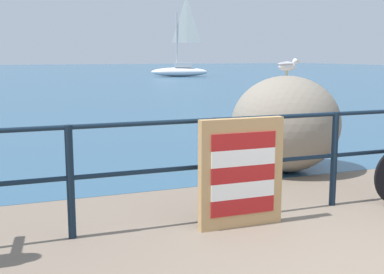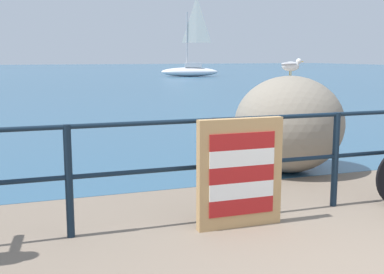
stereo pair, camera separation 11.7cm
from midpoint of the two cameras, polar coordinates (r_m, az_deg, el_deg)
name	(u,v)px [view 1 (the left image)]	position (r m, az deg, el deg)	size (l,w,h in m)	color
ground_plane	(66,94)	(22.57, -14.43, 4.83)	(120.00, 120.00, 0.10)	#756656
sea_surface	(30,73)	(50.67, -18.16, 7.06)	(120.00, 90.00, 0.01)	#2D5675
promenade_railing	(278,152)	(5.13, 9.22, -1.70)	(9.81, 0.07, 1.02)	black
folded_deckchair_stack	(241,173)	(4.69, 4.97, -4.15)	(0.84, 0.10, 1.04)	tan
breakwater_boulder_main	(286,124)	(7.01, 10.26, 1.48)	(1.54, 1.42, 1.34)	gray
seagull	(287,65)	(7.00, 10.43, 8.11)	(0.34, 0.15, 0.23)	gold
sailboat	(180,67)	(38.89, -1.46, 8.01)	(4.59, 2.58, 6.16)	white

